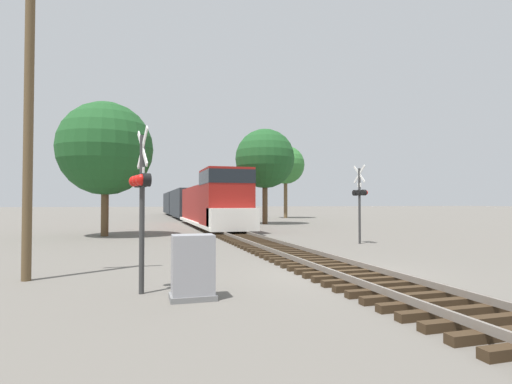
% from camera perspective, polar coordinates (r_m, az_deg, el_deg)
% --- Properties ---
extents(ground_plane, '(400.00, 400.00, 0.00)m').
position_cam_1_polar(ground_plane, '(12.15, 11.99, -11.41)').
color(ground_plane, '#666059').
extents(rail_track_bed, '(2.60, 160.00, 0.31)m').
position_cam_1_polar(rail_track_bed, '(12.13, 11.98, -10.78)').
color(rail_track_bed, '#382819').
rests_on(rail_track_bed, ground).
extents(freight_train, '(3.11, 53.66, 4.40)m').
position_cam_1_polar(freight_train, '(50.33, -9.77, -1.65)').
color(freight_train, maroon).
rests_on(freight_train, ground).
extents(crossing_signal_near, '(0.51, 1.01, 3.82)m').
position_cam_1_polar(crossing_signal_near, '(9.57, -16.14, 0.34)').
color(crossing_signal_near, '#333333').
rests_on(crossing_signal_near, ground).
extents(crossing_signal_far, '(0.41, 1.01, 4.01)m').
position_cam_1_polar(crossing_signal_far, '(21.06, 14.63, -0.56)').
color(crossing_signal_far, '#333333').
rests_on(crossing_signal_far, ground).
extents(relay_cabinet, '(0.98, 0.68, 1.40)m').
position_cam_1_polar(relay_cabinet, '(8.89, -9.01, -10.60)').
color(relay_cabinet, slate).
rests_on(relay_cabinet, ground).
extents(utility_pole, '(1.80, 0.24, 9.06)m').
position_cam_1_polar(utility_pole, '(12.64, -29.71, 10.63)').
color(utility_pole, brown).
rests_on(utility_pole, ground).
extents(tree_far_right, '(5.83, 5.83, 8.39)m').
position_cam_1_polar(tree_far_right, '(26.82, -20.72, 5.79)').
color(tree_far_right, brown).
rests_on(tree_far_right, ground).
extents(tree_mid_background, '(5.80, 5.80, 9.30)m').
position_cam_1_polar(tree_mid_background, '(39.18, 1.29, 4.76)').
color(tree_mid_background, brown).
rests_on(tree_mid_background, ground).
extents(tree_deep_background, '(5.19, 5.19, 9.84)m').
position_cam_1_polar(tree_deep_background, '(54.63, 4.24, 3.85)').
color(tree_deep_background, brown).
rests_on(tree_deep_background, ground).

